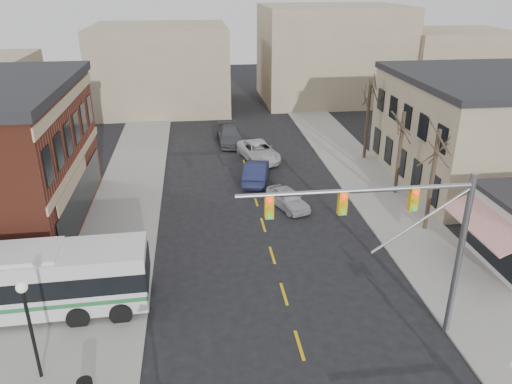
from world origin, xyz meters
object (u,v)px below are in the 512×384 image
(traffic_signal_mast, at_px, (404,227))
(street_lamp, at_px, (27,312))
(transit_bus, at_px, (8,283))
(pedestrian_far, at_px, (100,270))
(car_b, at_px, (256,172))
(car_d, at_px, (230,135))
(car_a, at_px, (288,199))
(pedestrian_near, at_px, (127,299))
(car_c, at_px, (259,151))

(traffic_signal_mast, bearing_deg, street_lamp, -177.16)
(transit_bus, bearing_deg, pedestrian_far, 27.81)
(transit_bus, distance_m, car_b, 21.17)
(traffic_signal_mast, height_order, car_d, traffic_signal_mast)
(transit_bus, relative_size, traffic_signal_mast, 1.33)
(car_a, height_order, pedestrian_far, pedestrian_far)
(street_lamp, bearing_deg, car_b, 60.41)
(pedestrian_far, bearing_deg, car_a, -8.27)
(transit_bus, distance_m, pedestrian_near, 5.73)
(traffic_signal_mast, bearing_deg, car_b, 101.03)
(car_b, xyz_separation_m, pedestrian_far, (-10.11, -13.80, 0.21))
(car_b, bearing_deg, pedestrian_far, 65.87)
(street_lamp, distance_m, car_a, 20.30)
(car_d, relative_size, pedestrian_far, 3.02)
(car_a, relative_size, car_c, 0.72)
(car_a, xyz_separation_m, pedestrian_near, (-10.04, -11.47, 0.39))
(transit_bus, relative_size, pedestrian_far, 7.07)
(traffic_signal_mast, height_order, car_a, traffic_signal_mast)
(traffic_signal_mast, xyz_separation_m, car_b, (-3.82, 19.60, -4.89))
(car_c, height_order, car_d, car_d)
(traffic_signal_mast, bearing_deg, car_d, 99.74)
(car_c, relative_size, pedestrian_near, 2.96)
(street_lamp, height_order, pedestrian_far, street_lamp)
(traffic_signal_mast, relative_size, street_lamp, 2.17)
(car_c, xyz_separation_m, pedestrian_near, (-9.28, -21.87, 0.29))
(car_d, bearing_deg, street_lamp, -110.37)
(street_lamp, bearing_deg, transit_bus, 118.21)
(car_b, height_order, pedestrian_far, pedestrian_far)
(car_a, bearing_deg, street_lamp, -152.40)
(car_b, bearing_deg, transit_bus, 60.65)
(car_a, relative_size, pedestrian_far, 2.21)
(traffic_signal_mast, xyz_separation_m, pedestrian_near, (-12.21, 2.93, -4.64))
(street_lamp, bearing_deg, pedestrian_near, 49.27)
(transit_bus, distance_m, car_c, 25.80)
(street_lamp, height_order, car_a, street_lamp)
(transit_bus, relative_size, street_lamp, 2.89)
(car_a, height_order, pedestrian_near, pedestrian_near)
(car_d, xyz_separation_m, pedestrian_near, (-7.06, -27.07, 0.27))
(traffic_signal_mast, bearing_deg, pedestrian_near, 166.50)
(pedestrian_near, bearing_deg, car_a, -29.98)
(car_a, bearing_deg, transit_bus, -167.08)
(car_a, height_order, car_c, car_c)
(car_d, xyz_separation_m, pedestrian_far, (-8.78, -24.20, 0.24))
(car_b, distance_m, pedestrian_near, 18.67)
(car_b, relative_size, pedestrian_far, 2.74)
(car_d, distance_m, pedestrian_far, 25.74)
(street_lamp, xyz_separation_m, pedestrian_far, (1.46, 6.57, -2.33))
(transit_bus, xyz_separation_m, car_b, (13.99, 15.85, -1.06))
(transit_bus, bearing_deg, car_c, 54.74)
(car_c, bearing_deg, car_d, 100.89)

